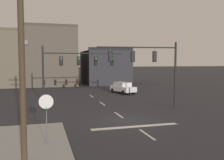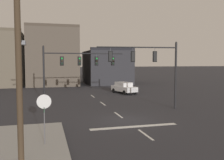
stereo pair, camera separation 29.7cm
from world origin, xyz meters
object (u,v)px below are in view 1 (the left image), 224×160
object	(u,v)px
signal_mast_far_side	(73,64)
utility_pole	(22,49)
signal_mast_near_side	(150,62)
car_lot_nearside	(123,87)
stop_sign	(46,107)

from	to	relation	value
signal_mast_far_side	utility_pole	size ratio (longest dim) A/B	0.96
signal_mast_near_side	car_lot_nearside	distance (m)	12.71
stop_sign	utility_pole	size ratio (longest dim) A/B	0.30
signal_mast_near_side	stop_sign	size ratio (longest dim) A/B	2.73
car_lot_nearside	utility_pole	xyz separation A→B (m)	(-12.00, -22.62, 4.25)
signal_mast_near_side	utility_pole	size ratio (longest dim) A/B	0.81
signal_mast_near_side	stop_sign	xyz separation A→B (m)	(-9.74, -8.31, -2.35)
car_lot_nearside	utility_pole	bearing A→B (deg)	-117.95
signal_mast_near_side	stop_sign	distance (m)	13.02
signal_mast_near_side	signal_mast_far_side	distance (m)	8.99
signal_mast_near_side	car_lot_nearside	world-z (taller)	signal_mast_near_side
signal_mast_far_side	car_lot_nearside	bearing A→B (deg)	37.28
signal_mast_far_side	utility_pole	xyz separation A→B (m)	(-4.19, -16.67, 0.80)
stop_sign	utility_pole	distance (m)	3.82
utility_pole	stop_sign	bearing A→B (deg)	65.64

